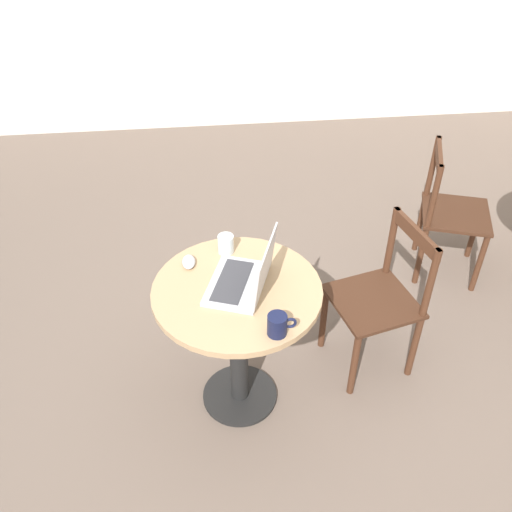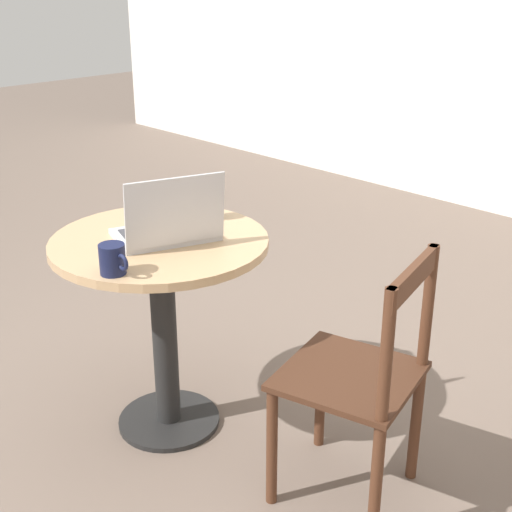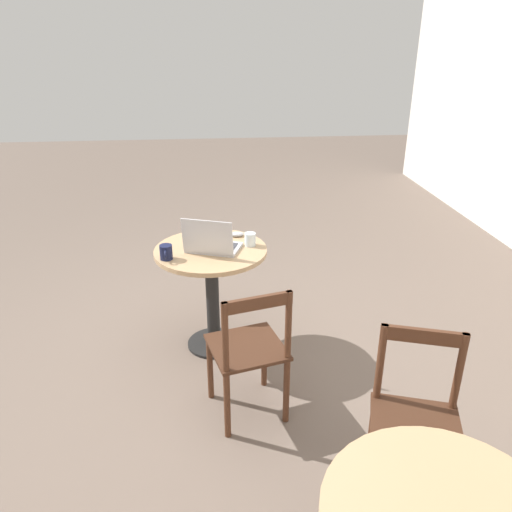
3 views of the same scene
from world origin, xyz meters
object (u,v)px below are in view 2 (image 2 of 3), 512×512
object	(u,v)px
cafe_table_near	(162,286)
mouse	(165,208)
mug	(113,259)
drinking_glass	(212,207)
laptop	(168,227)
chair_near_right	(361,381)

from	to	relation	value
cafe_table_near	mouse	size ratio (longest dim) A/B	7.51
mug	drinking_glass	bearing A→B (deg)	107.27
laptop	drinking_glass	xyz separation A→B (m)	(-0.07, 0.26, -0.01)
chair_near_right	mug	xyz separation A→B (m)	(-0.60, -0.47, 0.37)
cafe_table_near	mouse	world-z (taller)	mouse
mouse	drinking_glass	distance (m)	0.19
mouse	mug	world-z (taller)	mug
mug	drinking_glass	distance (m)	0.57
mug	chair_near_right	bearing A→B (deg)	38.15
cafe_table_near	mug	size ratio (longest dim) A/B	6.32
cafe_table_near	drinking_glass	bearing A→B (deg)	96.31
mouse	mug	xyz separation A→B (m)	(0.35, -0.47, 0.03)
chair_near_right	mouse	bearing A→B (deg)	-179.90
cafe_table_near	drinking_glass	size ratio (longest dim) A/B	8.42
chair_near_right	laptop	xyz separation A→B (m)	(-0.70, -0.18, 0.37)
laptop	mouse	size ratio (longest dim) A/B	4.03
cafe_table_near	mouse	xyz separation A→B (m)	(-0.21, 0.19, 0.20)
mouse	drinking_glass	bearing A→B (deg)	23.84
cafe_table_near	laptop	size ratio (longest dim) A/B	1.86
cafe_table_near	drinking_glass	world-z (taller)	drinking_glass
mouse	drinking_glass	xyz separation A→B (m)	(0.18, 0.08, 0.03)
mug	mouse	bearing A→B (deg)	126.44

